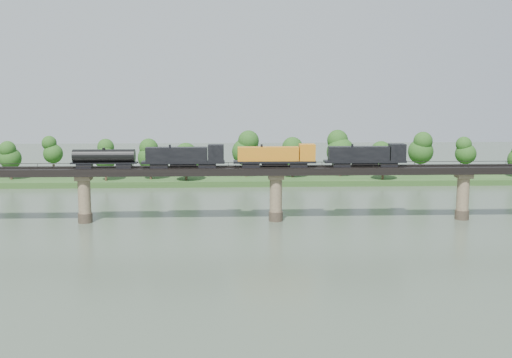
{
  "coord_description": "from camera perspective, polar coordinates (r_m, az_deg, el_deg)",
  "views": [
    {
      "loc": [
        -9.52,
        -102.63,
        29.57
      ],
      "look_at": [
        -4.19,
        30.0,
        9.0
      ],
      "focal_mm": 45.0,
      "sensor_mm": 36.0,
      "label": 1
    }
  ],
  "objects": [
    {
      "name": "freight_train",
      "position": [
        133.6,
        -0.99,
        2.03
      ],
      "size": [
        69.77,
        2.72,
        4.8
      ],
      "color": "black",
      "rests_on": "bridge"
    },
    {
      "name": "far_bank",
      "position": [
        190.06,
        0.6,
        0.1
      ],
      "size": [
        300.0,
        24.0,
        1.6
      ],
      "primitive_type": "cube",
      "color": "#26481C",
      "rests_on": "ground"
    },
    {
      "name": "far_treeline",
      "position": [
        184.33,
        -1.88,
        2.34
      ],
      "size": [
        289.06,
        17.54,
        13.6
      ],
      "color": "#382619",
      "rests_on": "far_bank"
    },
    {
      "name": "bridge",
      "position": [
        135.14,
        1.78,
        -1.47
      ],
      "size": [
        236.0,
        30.0,
        11.5
      ],
      "color": "#473A2D",
      "rests_on": "ground"
    },
    {
      "name": "ground",
      "position": [
        107.23,
        2.91,
        -7.21
      ],
      "size": [
        400.0,
        400.0,
        0.0
      ],
      "primitive_type": "plane",
      "color": "#384637",
      "rests_on": "ground"
    },
    {
      "name": "bridge_superstructure",
      "position": [
        134.15,
        1.79,
        1.19
      ],
      "size": [
        220.0,
        4.9,
        0.75
      ],
      "color": "black",
      "rests_on": "bridge"
    }
  ]
}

